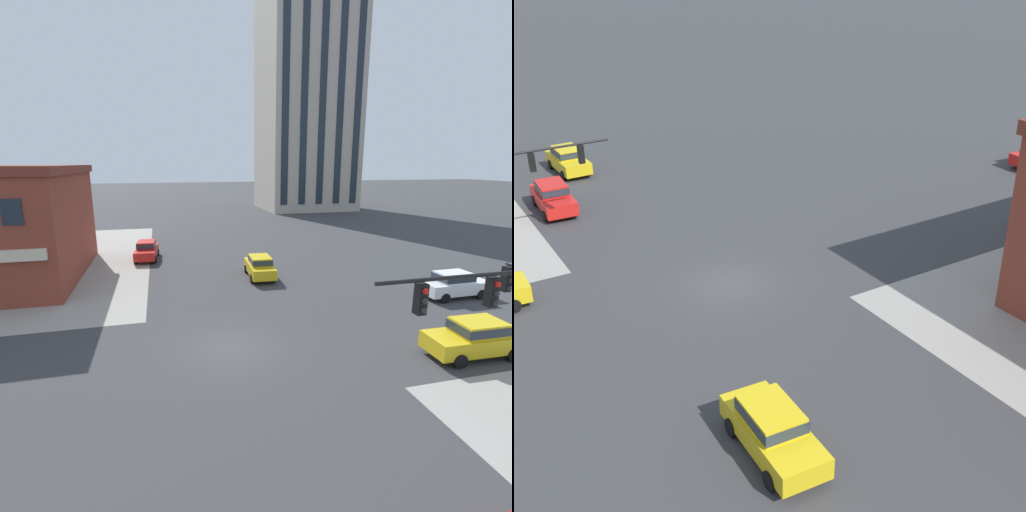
# 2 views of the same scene
# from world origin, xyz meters

# --- Properties ---
(ground_plane) EXTENTS (320.00, 320.00, 0.00)m
(ground_plane) POSITION_xyz_m (0.00, 0.00, 0.00)
(ground_plane) COLOR #38383A
(car_main_southbound_near) EXTENTS (1.99, 4.45, 1.68)m
(car_main_southbound_near) POSITION_xyz_m (1.54, -19.77, 0.92)
(car_main_southbound_near) COLOR gold
(car_main_southbound_near) RESTS_ON ground
(car_cross_eastbound) EXTENTS (2.11, 4.50, 1.68)m
(car_cross_eastbound) POSITION_xyz_m (4.28, 10.73, 0.92)
(car_cross_eastbound) COLOR gold
(car_cross_eastbound) RESTS_ON ground
(car_cross_westbound) EXTENTS (2.02, 4.46, 1.68)m
(car_cross_westbound) POSITION_xyz_m (4.36, -13.40, 0.92)
(car_cross_westbound) COLOR red
(car_cross_westbound) RESTS_ON ground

